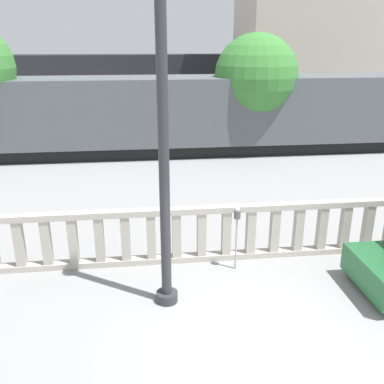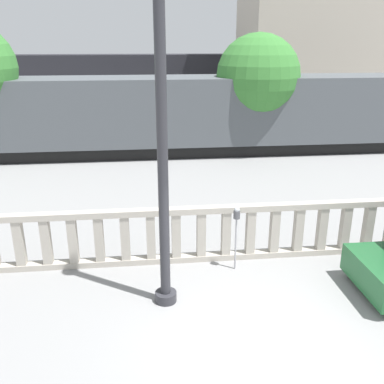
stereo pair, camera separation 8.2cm
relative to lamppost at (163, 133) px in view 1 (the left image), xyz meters
The scene contains 7 objects.
ground_plane 4.00m from the lamppost, 44.43° to the right, with size 160.00×160.00×0.00m, color gray.
balustrade 3.50m from the lamppost, 46.74° to the left, with size 17.37×0.24×1.35m.
lamppost is the anchor object (origin of this frame).
parking_meter 2.98m from the lamppost, 34.05° to the left, with size 0.15×0.15×1.51m.
train_near 12.63m from the lamppost, 70.30° to the left, with size 22.90×2.77×4.00m.
train_far 28.93m from the lamppost, 91.36° to the left, with size 21.98×2.91×4.41m.
tree_right 12.53m from the lamppost, 67.75° to the left, with size 3.67×3.67×5.25m.
Camera 1 is at (-1.88, -5.85, 4.93)m, focal length 40.00 mm.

